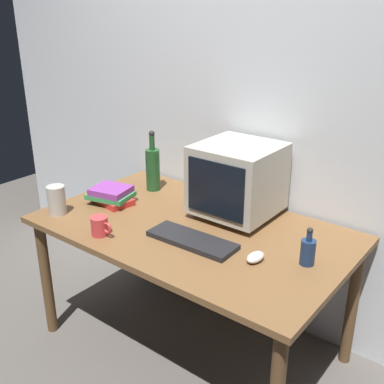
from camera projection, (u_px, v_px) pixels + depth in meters
ground_plane at (192, 344)px, 2.52m from camera, size 6.00×6.00×0.00m
back_wall at (252, 98)px, 2.42m from camera, size 4.00×0.08×2.50m
desk at (192, 240)px, 2.28m from camera, size 1.50×0.89×0.70m
crt_monitor at (238, 179)px, 2.31m from camera, size 0.38×0.39×0.37m
keyboard at (192, 240)px, 2.10m from camera, size 0.42×0.16×0.02m
computer_mouse at (255, 257)px, 1.95m from camera, size 0.06×0.10×0.04m
bottle_tall at (153, 168)px, 2.65m from camera, size 0.08×0.08×0.35m
bottle_short at (308, 251)px, 1.91m from camera, size 0.06×0.06×0.17m
book_stack at (111, 195)px, 2.50m from camera, size 0.26×0.21×0.09m
mug at (100, 226)px, 2.16m from camera, size 0.12×0.08×0.09m
metal_canister at (57, 200)px, 2.37m from camera, size 0.09×0.09×0.15m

